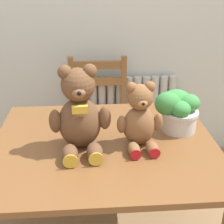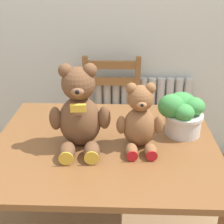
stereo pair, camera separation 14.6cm
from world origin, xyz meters
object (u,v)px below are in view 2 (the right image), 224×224
Objects in this scene: potted_plant at (182,113)px; wooden_chair_behind at (111,118)px; teddy_bear_left at (79,113)px; teddy_bear_right at (140,120)px.

wooden_chair_behind is at bearing 119.30° from potted_plant.
potted_plant is at bearing 119.30° from wooden_chair_behind.
teddy_bear_right is (0.28, 0.00, -0.04)m from teddy_bear_left.
teddy_bear_left is 1.27× the size of teddy_bear_right.
teddy_bear_right is at bearing -147.50° from potted_plant.
teddy_bear_right reaches higher than potted_plant.
teddy_bear_left is at bearing 82.34° from wooden_chair_behind.
teddy_bear_left is (-0.11, -0.84, 0.44)m from wooden_chair_behind.
teddy_bear_left is 0.53m from potted_plant.
teddy_bear_left is 1.71× the size of potted_plant.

